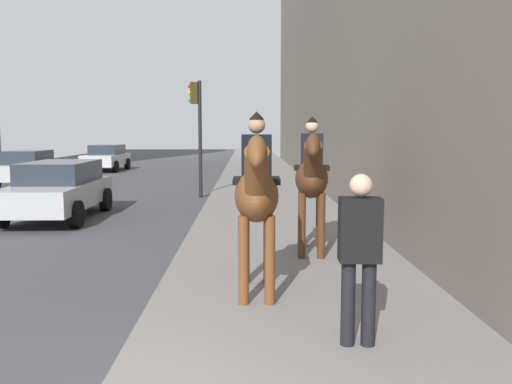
# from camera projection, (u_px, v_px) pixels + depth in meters

# --- Properties ---
(mounted_horse_near) EXTENTS (2.15, 0.61, 2.35)m
(mounted_horse_near) POSITION_uv_depth(u_px,v_px,m) (257.00, 193.00, 6.67)
(mounted_horse_near) COLOR brown
(mounted_horse_near) RESTS_ON sidewalk_slab
(mounted_horse_far) EXTENTS (2.15, 0.71, 2.35)m
(mounted_horse_far) POSITION_uv_depth(u_px,v_px,m) (312.00, 177.00, 8.99)
(mounted_horse_far) COLOR #4C2B16
(mounted_horse_far) RESTS_ON sidewalk_slab
(pedestrian_greeting) EXTENTS (0.28, 0.42, 1.70)m
(pedestrian_greeting) POSITION_uv_depth(u_px,v_px,m) (359.00, 248.00, 5.11)
(pedestrian_greeting) COLOR black
(pedestrian_greeting) RESTS_ON sidewalk_slab
(car_near_lane) EXTENTS (4.11, 2.00, 1.44)m
(car_near_lane) POSITION_uv_depth(u_px,v_px,m) (107.00, 157.00, 29.33)
(car_near_lane) COLOR silver
(car_near_lane) RESTS_ON ground
(car_mid_lane) EXTENTS (4.00, 1.88, 1.44)m
(car_mid_lane) POSITION_uv_depth(u_px,v_px,m) (29.00, 167.00, 21.29)
(car_mid_lane) COLOR #B7BABF
(car_mid_lane) RESTS_ON ground
(car_far_lane) EXTENTS (4.24, 1.95, 1.44)m
(car_far_lane) POSITION_uv_depth(u_px,v_px,m) (59.00, 189.00, 13.40)
(car_far_lane) COLOR #B7BABF
(car_far_lane) RESTS_ON ground
(traffic_light_near_curb) EXTENTS (0.20, 0.44, 3.85)m
(traffic_light_near_curb) POSITION_uv_depth(u_px,v_px,m) (197.00, 120.00, 17.38)
(traffic_light_near_curb) COLOR black
(traffic_light_near_curb) RESTS_ON ground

